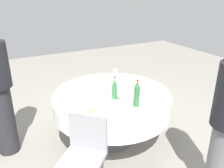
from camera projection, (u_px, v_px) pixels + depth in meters
The scene contains 17 objects.
ground_plane at pixel (112, 140), 3.34m from camera, with size 10.00×10.00×0.00m, color gray.
dining_table at pixel (112, 103), 3.12m from camera, with size 1.54×1.54×0.74m.
bottle_green_west at pixel (137, 94), 2.66m from camera, with size 0.07×0.07×0.33m.
bottle_green_east at pixel (115, 89), 2.85m from camera, with size 0.06×0.06×0.28m.
bottle_clear_right at pixel (130, 97), 2.61m from camera, with size 0.07×0.07×0.31m.
wine_glass_rear at pixel (111, 89), 2.94m from camera, with size 0.06×0.06×0.14m.
wine_glass_far at pixel (139, 83), 3.10m from camera, with size 0.07×0.07×0.14m.
wine_glass_north at pixel (115, 72), 3.50m from camera, with size 0.06×0.06×0.14m.
wine_glass_south at pixel (120, 93), 2.78m from camera, with size 0.07×0.07×0.16m.
plate_inner at pixel (92, 112), 2.56m from camera, with size 0.25×0.25×0.04m.
plate_mid at pixel (133, 84), 3.31m from camera, with size 0.25×0.25×0.04m.
plate_left at pixel (76, 97), 2.90m from camera, with size 0.25×0.25×0.04m.
plate_outer at pixel (101, 79), 3.49m from camera, with size 0.26×0.26×0.04m.
spoon_east at pixel (98, 91), 3.11m from camera, with size 0.18×0.02×0.01m, color silver.
spoon_right at pixel (134, 96), 2.97m from camera, with size 0.18×0.02×0.01m, color silver.
spoon_rear at pixel (115, 113), 2.56m from camera, with size 0.18×0.02×0.01m, color silver.
chair_north at pixel (85, 150), 2.33m from camera, with size 0.57×0.57×0.87m.
Camera 1 is at (1.30, 2.47, 2.01)m, focal length 37.81 mm.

